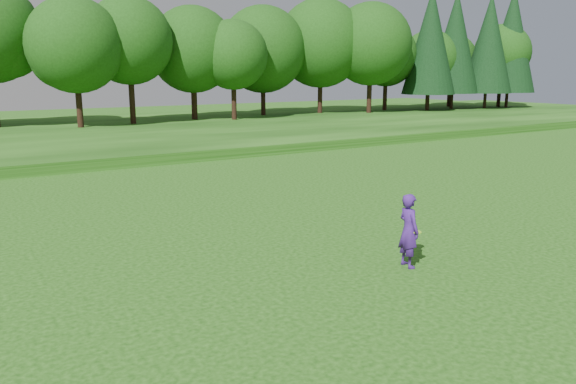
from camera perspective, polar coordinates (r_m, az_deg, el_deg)
ground at (r=12.19m, az=4.35°, el=-10.98°), size 140.00×140.00×0.00m
berm at (r=43.71m, az=-23.44°, el=5.22°), size 130.00×30.00×0.60m
walking_path at (r=30.11m, az=-19.03°, el=2.34°), size 130.00×1.60×0.04m
treeline at (r=47.55m, az=-25.06°, el=15.00°), size 104.00×7.00×15.00m
woman at (r=14.22m, az=12.16°, el=-3.85°), size 0.55×0.74×1.86m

